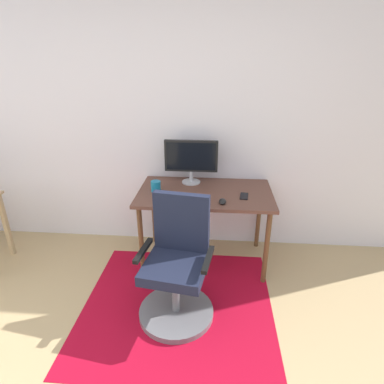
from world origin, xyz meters
TOP-DOWN VIEW (x-y plane):
  - wall_back at (0.00, 2.20)m, footprint 6.00×0.10m
  - area_rug at (0.05, 1.12)m, footprint 1.53×1.46m
  - desk at (0.24, 1.77)m, footprint 1.22×0.71m
  - monitor at (0.09, 1.99)m, footprint 0.51×0.18m
  - keyboard at (0.06, 1.57)m, footprint 0.43×0.13m
  - computer_mouse at (0.39, 1.54)m, footprint 0.06×0.10m
  - coffee_cup at (-0.21, 1.74)m, footprint 0.09×0.09m
  - cell_phone at (0.58, 1.69)m, footprint 0.08×0.15m
  - office_chair at (0.06, 1.07)m, footprint 0.58×0.58m

SIDE VIEW (x-z plane):
  - area_rug at x=0.05m, z-range 0.00..0.01m
  - office_chair at x=0.06m, z-range -0.12..0.85m
  - desk at x=0.24m, z-range 0.29..1.04m
  - cell_phone at x=0.58m, z-range 0.74..0.75m
  - keyboard at x=0.06m, z-range 0.74..0.76m
  - computer_mouse at x=0.39m, z-range 0.74..0.78m
  - coffee_cup at x=-0.21m, z-range 0.74..0.84m
  - monitor at x=0.09m, z-range 0.78..1.20m
  - wall_back at x=0.00m, z-range 0.00..2.60m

